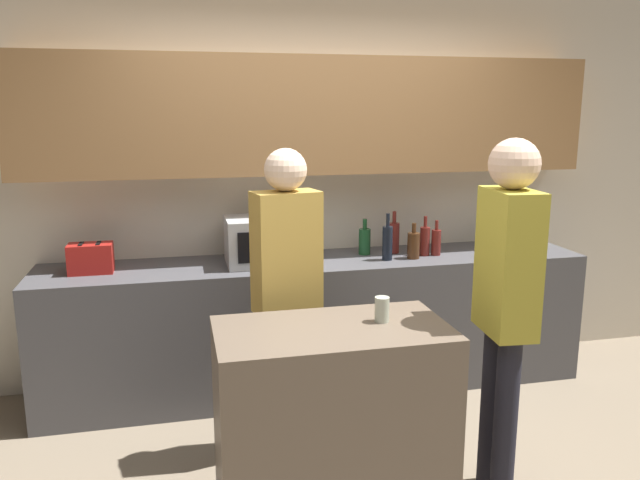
{
  "coord_description": "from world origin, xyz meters",
  "views": [
    {
      "loc": [
        -0.9,
        -2.51,
        1.87
      ],
      "look_at": [
        -0.24,
        0.31,
        1.26
      ],
      "focal_mm": 35.0,
      "sensor_mm": 36.0,
      "label": 1
    }
  ],
  "objects_px": {
    "potted_plant": "(521,222)",
    "person_center": "(506,290)",
    "bottle_2": "(394,237)",
    "toaster": "(91,258)",
    "bottle_0": "(365,241)",
    "cup_0": "(382,309)",
    "microwave": "(267,240)",
    "bottle_1": "(387,242)",
    "bottle_5": "(436,242)",
    "person_left": "(287,278)",
    "bottle_3": "(413,245)",
    "bottle_4": "(425,240)"
  },
  "relations": [
    {
      "from": "toaster",
      "to": "bottle_5",
      "type": "bearing_deg",
      "value": -1.04
    },
    {
      "from": "bottle_0",
      "to": "bottle_4",
      "type": "distance_m",
      "value": 0.41
    },
    {
      "from": "microwave",
      "to": "bottle_4",
      "type": "relative_size",
      "value": 1.92
    },
    {
      "from": "bottle_1",
      "to": "person_center",
      "type": "distance_m",
      "value": 1.31
    },
    {
      "from": "bottle_1",
      "to": "bottle_3",
      "type": "relative_size",
      "value": 1.3
    },
    {
      "from": "bottle_5",
      "to": "bottle_3",
      "type": "bearing_deg",
      "value": -163.22
    },
    {
      "from": "bottle_0",
      "to": "bottle_3",
      "type": "distance_m",
      "value": 0.34
    },
    {
      "from": "microwave",
      "to": "cup_0",
      "type": "relative_size",
      "value": 4.44
    },
    {
      "from": "bottle_3",
      "to": "microwave",
      "type": "bearing_deg",
      "value": 174.41
    },
    {
      "from": "person_left",
      "to": "cup_0",
      "type": "bearing_deg",
      "value": 112.3
    },
    {
      "from": "potted_plant",
      "to": "bottle_2",
      "type": "bearing_deg",
      "value": 174.49
    },
    {
      "from": "toaster",
      "to": "bottle_2",
      "type": "bearing_deg",
      "value": 2.55
    },
    {
      "from": "bottle_1",
      "to": "potted_plant",
      "type": "bearing_deg",
      "value": 5.46
    },
    {
      "from": "bottle_3",
      "to": "bottle_5",
      "type": "distance_m",
      "value": 0.19
    },
    {
      "from": "microwave",
      "to": "toaster",
      "type": "xyz_separation_m",
      "value": [
        -1.08,
        0.0,
        -0.06
      ]
    },
    {
      "from": "microwave",
      "to": "bottle_5",
      "type": "relative_size",
      "value": 2.16
    },
    {
      "from": "bottle_1",
      "to": "cup_0",
      "type": "xyz_separation_m",
      "value": [
        -0.45,
        -1.21,
        -0.04
      ]
    },
    {
      "from": "microwave",
      "to": "bottle_1",
      "type": "relative_size",
      "value": 1.67
    },
    {
      "from": "bottle_0",
      "to": "bottle_3",
      "type": "relative_size",
      "value": 1.03
    },
    {
      "from": "bottle_1",
      "to": "bottle_5",
      "type": "relative_size",
      "value": 1.29
    },
    {
      "from": "potted_plant",
      "to": "person_center",
      "type": "distance_m",
      "value": 1.67
    },
    {
      "from": "bottle_0",
      "to": "bottle_1",
      "type": "height_order",
      "value": "bottle_1"
    },
    {
      "from": "toaster",
      "to": "bottle_0",
      "type": "relative_size",
      "value": 1.06
    },
    {
      "from": "bottle_3",
      "to": "bottle_4",
      "type": "distance_m",
      "value": 0.13
    },
    {
      "from": "bottle_3",
      "to": "person_center",
      "type": "bearing_deg",
      "value": -92.61
    },
    {
      "from": "bottle_3",
      "to": "bottle_0",
      "type": "bearing_deg",
      "value": 146.02
    },
    {
      "from": "potted_plant",
      "to": "bottle_4",
      "type": "xyz_separation_m",
      "value": [
        -0.73,
        -0.03,
        -0.09
      ]
    },
    {
      "from": "bottle_3",
      "to": "bottle_4",
      "type": "xyz_separation_m",
      "value": [
        0.11,
        0.06,
        0.01
      ]
    },
    {
      "from": "bottle_2",
      "to": "cup_0",
      "type": "relative_size",
      "value": 2.49
    },
    {
      "from": "bottle_0",
      "to": "bottle_4",
      "type": "bearing_deg",
      "value": -17.85
    },
    {
      "from": "bottle_0",
      "to": "cup_0",
      "type": "distance_m",
      "value": 1.44
    },
    {
      "from": "toaster",
      "to": "bottle_4",
      "type": "bearing_deg",
      "value": -0.84
    },
    {
      "from": "cup_0",
      "to": "microwave",
      "type": "bearing_deg",
      "value": 104.64
    },
    {
      "from": "toaster",
      "to": "bottle_2",
      "type": "height_order",
      "value": "bottle_2"
    },
    {
      "from": "potted_plant",
      "to": "bottle_3",
      "type": "distance_m",
      "value": 0.85
    },
    {
      "from": "bottle_5",
      "to": "bottle_0",
      "type": "bearing_deg",
      "value": 164.02
    },
    {
      "from": "bottle_5",
      "to": "person_center",
      "type": "distance_m",
      "value": 1.39
    },
    {
      "from": "bottle_0",
      "to": "microwave",
      "type": "bearing_deg",
      "value": -172.15
    },
    {
      "from": "bottle_1",
      "to": "bottle_2",
      "type": "distance_m",
      "value": 0.22
    },
    {
      "from": "toaster",
      "to": "bottle_5",
      "type": "xyz_separation_m",
      "value": [
        2.24,
        -0.04,
        0.0
      ]
    },
    {
      "from": "toaster",
      "to": "bottle_3",
      "type": "height_order",
      "value": "bottle_3"
    },
    {
      "from": "cup_0",
      "to": "person_center",
      "type": "bearing_deg",
      "value": -9.85
    },
    {
      "from": "microwave",
      "to": "bottle_3",
      "type": "xyz_separation_m",
      "value": [
        0.97,
        -0.09,
        -0.06
      ]
    },
    {
      "from": "person_left",
      "to": "person_center",
      "type": "xyz_separation_m",
      "value": [
        0.92,
        -0.62,
        0.05
      ]
    },
    {
      "from": "bottle_4",
      "to": "person_center",
      "type": "bearing_deg",
      "value": -96.92
    },
    {
      "from": "bottle_3",
      "to": "bottle_4",
      "type": "bearing_deg",
      "value": 31.26
    },
    {
      "from": "potted_plant",
      "to": "bottle_4",
      "type": "distance_m",
      "value": 0.74
    },
    {
      "from": "bottle_0",
      "to": "bottle_5",
      "type": "xyz_separation_m",
      "value": [
        0.47,
        -0.13,
        -0.0
      ]
    },
    {
      "from": "microwave",
      "to": "potted_plant",
      "type": "distance_m",
      "value": 1.81
    },
    {
      "from": "bottle_5",
      "to": "person_left",
      "type": "xyz_separation_m",
      "value": [
        -1.16,
        -0.74,
        0.02
      ]
    }
  ]
}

